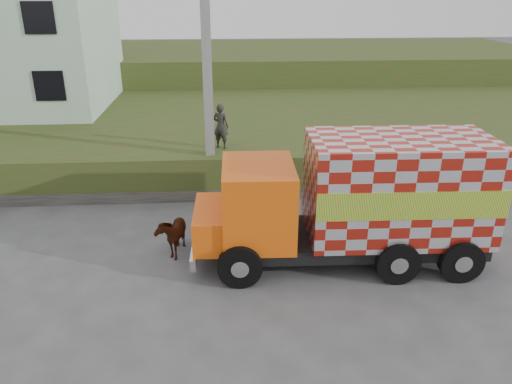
{
  "coord_description": "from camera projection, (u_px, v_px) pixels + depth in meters",
  "views": [
    {
      "loc": [
        -0.51,
        -11.74,
        6.86
      ],
      "look_at": [
        0.37,
        1.6,
        1.3
      ],
      "focal_mm": 35.0,
      "sensor_mm": 36.0,
      "label": 1
    }
  ],
  "objects": [
    {
      "name": "embankment_far",
      "position": [
        230.0,
        72.0,
        33.18
      ],
      "size": [
        40.0,
        12.0,
        3.0
      ],
      "primitive_type": "cube",
      "color": "#2A4F1A",
      "rests_on": "ground"
    },
    {
      "name": "pedestrian",
      "position": [
        221.0,
        126.0,
        17.47
      ],
      "size": [
        0.68,
        0.58,
        1.58
      ],
      "primitive_type": "imported",
      "rotation": [
        0.0,
        0.0,
        2.71
      ],
      "color": "#2F2C2A",
      "rests_on": "embankment"
    },
    {
      "name": "cargo_truck",
      "position": [
        357.0,
        200.0,
        12.84
      ],
      "size": [
        7.64,
        2.78,
        3.38
      ],
      "rotation": [
        0.0,
        0.0,
        -0.02
      ],
      "color": "black",
      "rests_on": "ground"
    },
    {
      "name": "utility_pole",
      "position": [
        208.0,
        78.0,
        16.09
      ],
      "size": [
        1.2,
        0.3,
        8.0
      ],
      "color": "gray",
      "rests_on": "ground"
    },
    {
      "name": "retaining_strip",
      "position": [
        182.0,
        194.0,
        17.15
      ],
      "size": [
        16.0,
        0.5,
        0.4
      ],
      "primitive_type": "cube",
      "color": "#595651",
      "rests_on": "ground"
    },
    {
      "name": "cow",
      "position": [
        172.0,
        233.0,
        13.64
      ],
      "size": [
        0.83,
        1.47,
        1.18
      ],
      "primitive_type": "imported",
      "rotation": [
        0.0,
        0.0,
        -0.14
      ],
      "color": "#36180D",
      "rests_on": "ground"
    },
    {
      "name": "ground",
      "position": [
        246.0,
        259.0,
        13.48
      ],
      "size": [
        120.0,
        120.0,
        0.0
      ],
      "primitive_type": "plane",
      "color": "#474749",
      "rests_on": "ground"
    },
    {
      "name": "embankment",
      "position": [
        235.0,
        132.0,
        22.41
      ],
      "size": [
        40.0,
        12.0,
        1.5
      ],
      "primitive_type": "cube",
      "color": "#2A4F1A",
      "rests_on": "ground"
    }
  ]
}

